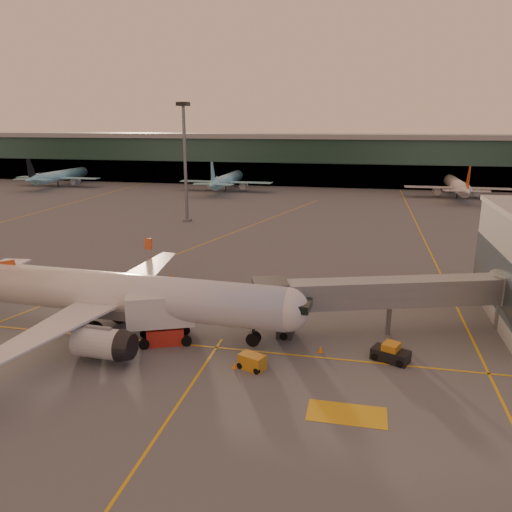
% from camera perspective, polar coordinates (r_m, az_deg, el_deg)
% --- Properties ---
extents(ground, '(600.00, 600.00, 0.00)m').
position_cam_1_polar(ground, '(47.44, -12.25, -12.18)').
color(ground, '#4C4F54').
rests_on(ground, ground).
extents(taxi_markings, '(100.12, 173.00, 0.01)m').
position_cam_1_polar(taxi_markings, '(89.15, -4.88, 1.07)').
color(taxi_markings, gold).
rests_on(taxi_markings, ground).
extents(terminal, '(400.00, 20.00, 17.60)m').
position_cam_1_polar(terminal, '(181.33, 6.51, 10.92)').
color(terminal, '#19382D').
rests_on(terminal, ground).
extents(mast_west_near, '(2.40, 2.40, 25.60)m').
position_cam_1_polar(mast_west_near, '(111.19, -8.13, 11.49)').
color(mast_west_near, slate).
rests_on(mast_west_near, ground).
extents(distant_aircraft_row, '(290.00, 34.00, 13.00)m').
position_cam_1_polar(distant_aircraft_row, '(162.46, -1.91, 7.43)').
color(distant_aircraft_row, '#8EDEEE').
rests_on(distant_aircraft_row, ground).
extents(main_airplane, '(41.83, 37.66, 12.63)m').
position_cam_1_polar(main_airplane, '(53.87, -15.94, -4.32)').
color(main_airplane, silver).
rests_on(main_airplane, ground).
extents(jet_bridge, '(28.67, 11.87, 6.13)m').
position_cam_1_polar(jet_bridge, '(53.66, 16.64, -4.20)').
color(jet_bridge, slate).
rests_on(jet_bridge, ground).
extents(catering_truck, '(7.18, 5.18, 5.11)m').
position_cam_1_polar(catering_truck, '(50.78, -10.75, -6.63)').
color(catering_truck, '#B52419').
rests_on(catering_truck, ground).
extents(gpu_cart, '(2.69, 2.20, 1.37)m').
position_cam_1_polar(gpu_cart, '(45.64, -0.46, -12.02)').
color(gpu_cart, '#C17D18').
rests_on(gpu_cart, ground).
extents(pushback_tug, '(3.79, 2.96, 1.73)m').
position_cam_1_polar(pushback_tug, '(48.69, 15.13, -10.71)').
color(pushback_tug, black).
rests_on(pushback_tug, ground).
extents(cone_nose, '(0.51, 0.51, 0.64)m').
position_cam_1_polar(cone_nose, '(49.17, 7.39, -10.53)').
color(cone_nose, orange).
rests_on(cone_nose, ground).
extents(cone_wing_left, '(0.50, 0.50, 0.64)m').
position_cam_1_polar(cone_wing_left, '(71.86, -9.69, -2.28)').
color(cone_wing_left, orange).
rests_on(cone_wing_left, ground).
extents(cone_fwd, '(0.43, 0.43, 0.54)m').
position_cam_1_polar(cone_fwd, '(45.96, -2.44, -12.39)').
color(cone_fwd, orange).
rests_on(cone_fwd, ground).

